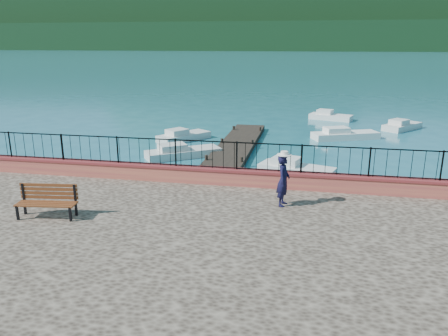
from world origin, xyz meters
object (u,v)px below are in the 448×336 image
at_px(park_bench, 47,208).
at_px(boat_5, 402,124).
at_px(person, 283,181).
at_px(boat_0, 183,150).
at_px(boat_2, 346,133).
at_px(boat_1, 297,166).
at_px(boat_4, 331,115).
at_px(boat_3, 184,134).

xyz_separation_m(park_bench, boat_5, (13.76, 22.11, -1.09)).
bearing_deg(person, boat_0, 39.87).
bearing_deg(boat_2, boat_0, -166.91).
relative_size(boat_1, boat_2, 0.82).
xyz_separation_m(boat_1, boat_4, (2.15, 15.71, 0.00)).
bearing_deg(park_bench, boat_3, 84.88).
xyz_separation_m(person, boat_5, (7.22, 19.84, -1.60)).
distance_m(person, boat_3, 15.31).
relative_size(boat_0, boat_5, 1.22).
distance_m(park_bench, boat_1, 11.76).
relative_size(boat_2, boat_3, 1.24).
distance_m(boat_2, boat_3, 10.40).
relative_size(park_bench, boat_2, 0.41).
xyz_separation_m(boat_2, boat_3, (-10.12, -2.40, 0.00)).
xyz_separation_m(boat_0, boat_5, (13.16, 10.44, 0.00)).
distance_m(park_bench, boat_0, 11.73).
bearing_deg(park_bench, person, 11.95).
height_order(park_bench, boat_5, park_bench).
relative_size(park_bench, boat_4, 0.53).
distance_m(park_bench, boat_2, 20.54).
relative_size(person, boat_3, 0.46).
bearing_deg(boat_1, boat_2, 90.15).
bearing_deg(boat_0, boat_3, 70.90).
height_order(boat_3, boat_5, same).
bearing_deg(boat_1, boat_0, 179.48).
distance_m(boat_0, boat_1, 6.51).
relative_size(boat_3, boat_5, 1.05).
bearing_deg(boat_3, boat_4, -8.23).
bearing_deg(boat_2, boat_4, 72.53).
bearing_deg(boat_0, boat_4, 23.76).
distance_m(boat_1, boat_5, 14.36).
bearing_deg(park_bench, boat_5, 50.98).
bearing_deg(boat_3, park_bench, -141.44).
xyz_separation_m(park_bench, boat_3, (-0.55, 15.74, -1.09)).
bearing_deg(boat_4, boat_3, -116.45).
xyz_separation_m(person, boat_1, (0.22, 7.30, -1.60)).
relative_size(park_bench, boat_0, 0.43).
relative_size(park_bench, boat_1, 0.50).
height_order(person, boat_3, person).
bearing_deg(boat_2, boat_5, 20.68).
bearing_deg(boat_0, boat_1, -53.63).
distance_m(boat_4, boat_5, 5.79).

